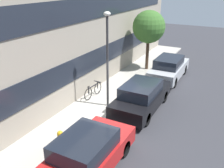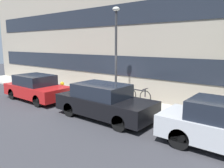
{
  "view_description": "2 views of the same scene",
  "coord_description": "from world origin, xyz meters",
  "px_view_note": "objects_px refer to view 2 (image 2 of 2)",
  "views": [
    {
      "loc": [
        -9.06,
        -4.88,
        5.91
      ],
      "look_at": [
        0.23,
        0.02,
        1.54
      ],
      "focal_mm": 40.0,
      "sensor_mm": 36.0,
      "label": 1
    },
    {
      "loc": [
        6.95,
        -7.64,
        3.01
      ],
      "look_at": [
        0.44,
        0.58,
        1.1
      ],
      "focal_mm": 35.0,
      "sensor_mm": 36.0,
      "label": 2
    }
  ],
  "objects_px": {
    "parked_car_red": "(36,88)",
    "parked_car_black": "(104,102)",
    "fire_hydrant": "(62,88)",
    "bicycle": "(138,95)",
    "lamp_post": "(116,46)"
  },
  "relations": [
    {
      "from": "parked_car_red",
      "to": "parked_car_black",
      "type": "bearing_deg",
      "value": -0.0
    },
    {
      "from": "parked_car_red",
      "to": "bicycle",
      "type": "bearing_deg",
      "value": 29.8
    },
    {
      "from": "parked_car_black",
      "to": "fire_hydrant",
      "type": "distance_m",
      "value": 4.67
    },
    {
      "from": "lamp_post",
      "to": "parked_car_black",
      "type": "bearing_deg",
      "value": -69.72
    },
    {
      "from": "fire_hydrant",
      "to": "bicycle",
      "type": "xyz_separation_m",
      "value": [
        4.39,
        1.3,
        -0.0
      ]
    },
    {
      "from": "parked_car_red",
      "to": "fire_hydrant",
      "type": "bearing_deg",
      "value": 74.27
    },
    {
      "from": "parked_car_red",
      "to": "parked_car_black",
      "type": "height_order",
      "value": "parked_car_black"
    },
    {
      "from": "parked_car_black",
      "to": "fire_hydrant",
      "type": "relative_size",
      "value": 5.59
    },
    {
      "from": "fire_hydrant",
      "to": "bicycle",
      "type": "relative_size",
      "value": 0.49
    },
    {
      "from": "parked_car_red",
      "to": "fire_hydrant",
      "type": "xyz_separation_m",
      "value": [
        0.41,
        1.44,
        -0.19
      ]
    },
    {
      "from": "bicycle",
      "to": "lamp_post",
      "type": "distance_m",
      "value": 2.77
    },
    {
      "from": "parked_car_black",
      "to": "fire_hydrant",
      "type": "height_order",
      "value": "parked_car_black"
    },
    {
      "from": "bicycle",
      "to": "lamp_post",
      "type": "xyz_separation_m",
      "value": [
        -0.53,
        -1.18,
        2.45
      ]
    },
    {
      "from": "fire_hydrant",
      "to": "bicycle",
      "type": "height_order",
      "value": "fire_hydrant"
    },
    {
      "from": "parked_car_black",
      "to": "bicycle",
      "type": "relative_size",
      "value": 2.72
    }
  ]
}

